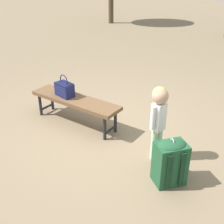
{
  "coord_description": "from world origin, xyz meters",
  "views": [
    {
      "loc": [
        2.49,
        -3.13,
        2.36
      ],
      "look_at": [
        0.19,
        -0.2,
        0.45
      ],
      "focal_mm": 45.88,
      "sensor_mm": 36.0,
      "label": 1
    }
  ],
  "objects_px": {
    "park_bench": "(75,102)",
    "backpack_large": "(170,161)",
    "child_standing": "(159,112)",
    "handbag": "(64,89)"
  },
  "relations": [
    {
      "from": "handbag",
      "to": "child_standing",
      "type": "relative_size",
      "value": 0.35
    },
    {
      "from": "park_bench",
      "to": "backpack_large",
      "type": "xyz_separation_m",
      "value": [
        1.91,
        -0.36,
        -0.09
      ]
    },
    {
      "from": "handbag",
      "to": "backpack_large",
      "type": "relative_size",
      "value": 0.6
    },
    {
      "from": "handbag",
      "to": "child_standing",
      "type": "xyz_separation_m",
      "value": [
        1.74,
        0.01,
        0.12
      ]
    },
    {
      "from": "child_standing",
      "to": "backpack_large",
      "type": "distance_m",
      "value": 0.64
    },
    {
      "from": "child_standing",
      "to": "backpack_large",
      "type": "bearing_deg",
      "value": -41.74
    },
    {
      "from": "child_standing",
      "to": "handbag",
      "type": "bearing_deg",
      "value": -179.69
    },
    {
      "from": "child_standing",
      "to": "backpack_large",
      "type": "xyz_separation_m",
      "value": [
        0.38,
        -0.34,
        -0.39
      ]
    },
    {
      "from": "park_bench",
      "to": "child_standing",
      "type": "relative_size",
      "value": 1.56
    },
    {
      "from": "park_bench",
      "to": "backpack_large",
      "type": "height_order",
      "value": "backpack_large"
    }
  ]
}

